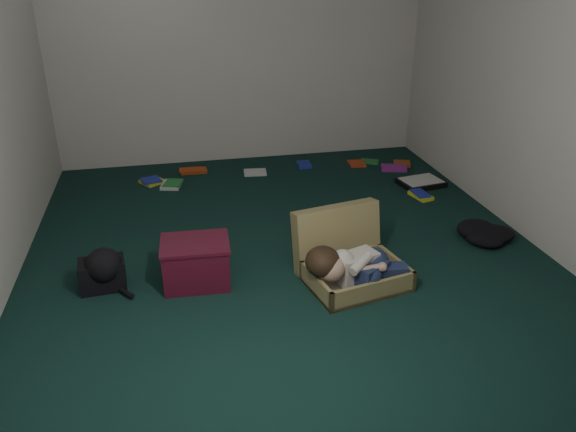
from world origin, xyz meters
name	(u,v)px	position (x,y,z in m)	size (l,w,h in m)	color
floor	(284,248)	(0.00, 0.00, 0.00)	(4.50, 4.50, 0.00)	black
wall_back	(240,42)	(0.00, 2.25, 1.30)	(4.50, 4.50, 0.00)	silver
wall_front	(415,218)	(0.00, -2.25, 1.30)	(4.50, 4.50, 0.00)	silver
wall_right	(536,74)	(2.00, 0.00, 1.30)	(4.50, 4.50, 0.00)	silver
suitcase	(348,259)	(0.36, -0.53, 0.15)	(0.79, 0.78, 0.49)	#948551
person	(354,266)	(0.35, -0.71, 0.19)	(0.75, 0.37, 0.31)	beige
maroon_bin	(196,262)	(-0.72, -0.38, 0.16)	(0.49, 0.40, 0.33)	#511022
backpack	(102,273)	(-1.37, -0.31, 0.12)	(0.38, 0.31, 0.23)	black
clothing_pile	(490,231)	(1.70, -0.20, 0.07)	(0.42, 0.34, 0.13)	black
paper_tray	(421,182)	(1.65, 1.03, 0.03)	(0.48, 0.39, 0.06)	black
book_scatter	(314,173)	(0.66, 1.56, 0.01)	(2.98, 1.43, 0.02)	yellow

